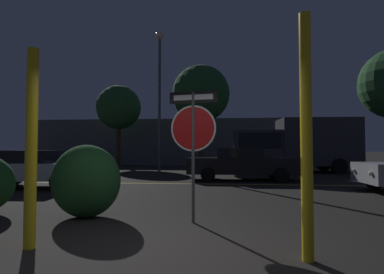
{
  "coord_description": "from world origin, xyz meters",
  "views": [
    {
      "loc": [
        0.82,
        -3.81,
        1.37
      ],
      "look_at": [
        0.08,
        4.08,
        1.67
      ],
      "focal_mm": 28.0,
      "sensor_mm": 36.0,
      "label": 1
    }
  ],
  "objects_px": {
    "passing_car_1": "(35,168)",
    "street_lamp": "(160,77)",
    "yellow_pole_right": "(306,135)",
    "tree_1": "(119,108)",
    "hedge_bush_1": "(86,181)",
    "yellow_pole_left": "(31,147)",
    "tree_2": "(201,94)",
    "delivery_truck": "(294,144)",
    "stop_sign": "(193,129)",
    "passing_car_2": "(242,164)"
  },
  "relations": [
    {
      "from": "street_lamp",
      "to": "tree_1",
      "type": "xyz_separation_m",
      "value": [
        -3.96,
        4.33,
        -1.15
      ]
    },
    {
      "from": "hedge_bush_1",
      "to": "tree_1",
      "type": "relative_size",
      "value": 0.24
    },
    {
      "from": "tree_2",
      "to": "hedge_bush_1",
      "type": "bearing_deg",
      "value": -95.36
    },
    {
      "from": "stop_sign",
      "to": "passing_car_1",
      "type": "bearing_deg",
      "value": 152.42
    },
    {
      "from": "passing_car_1",
      "to": "tree_1",
      "type": "height_order",
      "value": "tree_1"
    },
    {
      "from": "passing_car_2",
      "to": "delivery_truck",
      "type": "relative_size",
      "value": 0.7
    },
    {
      "from": "yellow_pole_left",
      "to": "hedge_bush_1",
      "type": "height_order",
      "value": "yellow_pole_left"
    },
    {
      "from": "yellow_pole_left",
      "to": "passing_car_1",
      "type": "relative_size",
      "value": 0.65
    },
    {
      "from": "delivery_truck",
      "to": "tree_2",
      "type": "relative_size",
      "value": 0.98
    },
    {
      "from": "street_lamp",
      "to": "tree_1",
      "type": "bearing_deg",
      "value": 132.49
    },
    {
      "from": "stop_sign",
      "to": "tree_1",
      "type": "bearing_deg",
      "value": 122.5
    },
    {
      "from": "tree_2",
      "to": "delivery_truck",
      "type": "bearing_deg",
      "value": -23.61
    },
    {
      "from": "delivery_truck",
      "to": "yellow_pole_right",
      "type": "bearing_deg",
      "value": 165.51
    },
    {
      "from": "street_lamp",
      "to": "yellow_pole_right",
      "type": "bearing_deg",
      "value": -71.07
    },
    {
      "from": "delivery_truck",
      "to": "tree_1",
      "type": "relative_size",
      "value": 1.14
    },
    {
      "from": "passing_car_1",
      "to": "street_lamp",
      "type": "height_order",
      "value": "street_lamp"
    },
    {
      "from": "yellow_pole_left",
      "to": "tree_2",
      "type": "distance_m",
      "value": 16.89
    },
    {
      "from": "stop_sign",
      "to": "passing_car_2",
      "type": "xyz_separation_m",
      "value": [
        1.44,
        7.53,
        -1.02
      ]
    },
    {
      "from": "yellow_pole_left",
      "to": "tree_2",
      "type": "height_order",
      "value": "tree_2"
    },
    {
      "from": "hedge_bush_1",
      "to": "tree_1",
      "type": "height_order",
      "value": "tree_1"
    },
    {
      "from": "tree_2",
      "to": "stop_sign",
      "type": "bearing_deg",
      "value": -86.91
    },
    {
      "from": "tree_1",
      "to": "delivery_truck",
      "type": "bearing_deg",
      "value": -17.15
    },
    {
      "from": "street_lamp",
      "to": "delivery_truck",
      "type": "bearing_deg",
      "value": 4.99
    },
    {
      "from": "passing_car_2",
      "to": "delivery_truck",
      "type": "height_order",
      "value": "delivery_truck"
    },
    {
      "from": "stop_sign",
      "to": "yellow_pole_right",
      "type": "distance_m",
      "value": 2.34
    },
    {
      "from": "yellow_pole_right",
      "to": "tree_1",
      "type": "height_order",
      "value": "tree_1"
    },
    {
      "from": "hedge_bush_1",
      "to": "delivery_truck",
      "type": "bearing_deg",
      "value": 60.13
    },
    {
      "from": "passing_car_1",
      "to": "tree_2",
      "type": "bearing_deg",
      "value": 150.66
    },
    {
      "from": "stop_sign",
      "to": "street_lamp",
      "type": "height_order",
      "value": "street_lamp"
    },
    {
      "from": "hedge_bush_1",
      "to": "street_lamp",
      "type": "relative_size",
      "value": 0.17
    },
    {
      "from": "tree_1",
      "to": "tree_2",
      "type": "distance_m",
      "value": 6.36
    },
    {
      "from": "yellow_pole_right",
      "to": "delivery_truck",
      "type": "xyz_separation_m",
      "value": [
        3.24,
        14.09,
        0.1
      ]
    },
    {
      "from": "stop_sign",
      "to": "hedge_bush_1",
      "type": "xyz_separation_m",
      "value": [
        -2.17,
        0.23,
        -1.01
      ]
    },
    {
      "from": "stop_sign",
      "to": "tree_2",
      "type": "height_order",
      "value": "tree_2"
    },
    {
      "from": "passing_car_2",
      "to": "tree_2",
      "type": "bearing_deg",
      "value": -163.23
    },
    {
      "from": "passing_car_2",
      "to": "tree_2",
      "type": "height_order",
      "value": "tree_2"
    },
    {
      "from": "yellow_pole_right",
      "to": "passing_car_1",
      "type": "height_order",
      "value": "yellow_pole_right"
    },
    {
      "from": "passing_car_2",
      "to": "tree_1",
      "type": "relative_size",
      "value": 0.79
    },
    {
      "from": "hedge_bush_1",
      "to": "tree_1",
      "type": "distance_m",
      "value": 16.9
    },
    {
      "from": "hedge_bush_1",
      "to": "passing_car_2",
      "type": "height_order",
      "value": "hedge_bush_1"
    },
    {
      "from": "passing_car_2",
      "to": "delivery_truck",
      "type": "xyz_separation_m",
      "value": [
        3.36,
        4.82,
        0.92
      ]
    },
    {
      "from": "stop_sign",
      "to": "passing_car_2",
      "type": "height_order",
      "value": "stop_sign"
    },
    {
      "from": "yellow_pole_left",
      "to": "passing_car_1",
      "type": "distance_m",
      "value": 7.18
    },
    {
      "from": "yellow_pole_right",
      "to": "street_lamp",
      "type": "height_order",
      "value": "street_lamp"
    },
    {
      "from": "passing_car_1",
      "to": "street_lamp",
      "type": "distance_m",
      "value": 9.23
    },
    {
      "from": "hedge_bush_1",
      "to": "yellow_pole_left",
      "type": "bearing_deg",
      "value": -88.26
    },
    {
      "from": "hedge_bush_1",
      "to": "tree_2",
      "type": "xyz_separation_m",
      "value": [
        1.37,
        14.57,
        4.37
      ]
    },
    {
      "from": "delivery_truck",
      "to": "street_lamp",
      "type": "height_order",
      "value": "street_lamp"
    },
    {
      "from": "yellow_pole_left",
      "to": "passing_car_2",
      "type": "distance_m",
      "value": 9.84
    },
    {
      "from": "hedge_bush_1",
      "to": "stop_sign",
      "type": "bearing_deg",
      "value": -6.03
    }
  ]
}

